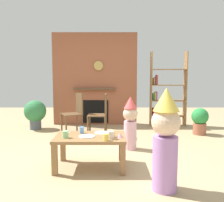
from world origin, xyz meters
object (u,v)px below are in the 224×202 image
bookshelf (165,92)px  paper_plate_front (86,136)px  paper_cup_far_right (81,130)px  paper_plate_rear (101,133)px  paper_cup_far_left (64,134)px  potted_plant_tall (199,120)px  paper_cup_near_right (110,135)px  child_in_pink (129,122)px  birthday_cake_slice (119,135)px  paper_cup_center (105,137)px  coffee_table (89,141)px  child_with_cone_hat (164,137)px  dining_chair_left (75,111)px  potted_plant_short (34,112)px  dining_chair_middle (100,112)px  paper_cup_near_left (111,134)px

bookshelf → paper_plate_front: bookshelf is taller
paper_cup_far_right → paper_plate_rear: bearing=-0.3°
paper_cup_far_left → potted_plant_tall: size_ratio=0.16×
paper_cup_near_right → child_in_pink: child_in_pink is taller
paper_cup_near_right → birthday_cake_slice: bearing=31.4°
paper_cup_center → potted_plant_tall: potted_plant_tall is taller
coffee_table → paper_cup_far_left: bearing=-161.3°
bookshelf → paper_plate_front: size_ratio=8.72×
potted_plant_tall → paper_cup_far_right: bearing=-143.5°
coffee_table → child_in_pink: size_ratio=1.05×
paper_cup_center → paper_plate_rear: size_ratio=0.41×
birthday_cake_slice → child_with_cone_hat: 0.76m
dining_chair_left → potted_plant_tall: (2.74, -0.12, -0.19)m
bookshelf → potted_plant_short: bookshelf is taller
dining_chair_middle → coffee_table: bearing=89.3°
paper_cup_near_left → child_in_pink: bearing=70.7°
coffee_table → paper_plate_rear: 0.23m
birthday_cake_slice → child_in_pink: (0.21, 0.94, 0.01)m
child_in_pink → coffee_table: bearing=0.0°
dining_chair_left → paper_cup_center: bearing=80.7°
bookshelf → potted_plant_tall: bearing=-60.3°
paper_cup_center → child_in_pink: (0.40, 1.09, -0.01)m
paper_plate_front → paper_plate_rear: bearing=45.1°
paper_cup_far_left → child_with_cone_hat: 1.33m
coffee_table → paper_cup_center: 0.35m
paper_plate_rear → coffee_table: bearing=-136.0°
paper_cup_far_right → paper_plate_front: size_ratio=0.43×
paper_plate_front → potted_plant_short: size_ratio=0.31×
paper_cup_near_right → paper_cup_far_left: (-0.61, 0.06, -0.00)m
paper_plate_front → dining_chair_left: (-0.47, 2.07, 0.06)m
child_in_pink → potted_plant_tall: bearing=159.4°
dining_chair_left → paper_cup_near_right: bearing=82.9°
paper_cup_near_left → paper_plate_rear: bearing=122.9°
child_with_cone_hat → child_in_pink: size_ratio=1.24×
paper_cup_center → child_in_pink: size_ratio=0.10×
paper_cup_far_right → bookshelf: bearing=56.1°
paper_plate_rear → dining_chair_middle: (-0.09, 1.68, 0.06)m
paper_cup_center → potted_plant_short: (-1.77, 2.66, -0.08)m
paper_plate_front → paper_plate_rear: same height
paper_cup_far_right → paper_cup_center: bearing=-47.8°
paper_cup_near_left → dining_chair_left: size_ratio=0.10×
paper_plate_rear → paper_cup_near_right: bearing=-67.5°
paper_cup_near_left → potted_plant_short: potted_plant_short is taller
coffee_table → paper_cup_near_left: paper_cup_near_left is taller
coffee_table → paper_cup_near_left: size_ratio=10.55×
paper_cup_far_right → dining_chair_left: 1.90m
paper_cup_near_left → child_with_cone_hat: (0.59, -0.59, 0.11)m
paper_plate_rear → potted_plant_tall: size_ratio=0.37×
paper_cup_far_left → paper_cup_far_right: size_ratio=1.02×
paper_cup_far_right → dining_chair_left: size_ratio=0.10×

